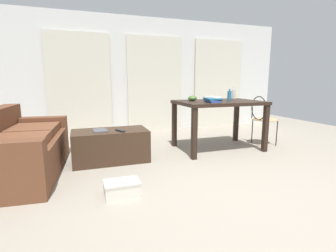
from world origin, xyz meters
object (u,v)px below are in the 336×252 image
at_px(couch, 18,149).
at_px(book_stack, 213,99).
at_px(tv_remote_on_table, 212,100).
at_px(bottle_near, 229,95).
at_px(wire_chair, 262,115).
at_px(bowl, 192,98).
at_px(magazine, 100,130).
at_px(tv_remote_primary, 120,131).
at_px(shoebox, 122,188).
at_px(bottle_far, 234,94).
at_px(craft_table, 219,107).
at_px(coffee_table, 111,146).

height_order(couch, book_stack, book_stack).
xyz_separation_m(book_stack, tv_remote_on_table, (0.13, 0.25, -0.03)).
relative_size(couch, bottle_near, 9.76).
distance_m(wire_chair, tv_remote_on_table, 0.96).
bearing_deg(tv_remote_on_table, bowl, 143.04).
height_order(wire_chair, magazine, wire_chair).
height_order(tv_remote_primary, shoebox, tv_remote_primary).
relative_size(bottle_far, tv_remote_primary, 1.09).
bearing_deg(book_stack, craft_table, 39.02).
relative_size(coffee_table, shoebox, 2.94).
distance_m(book_stack, tv_remote_on_table, 0.28).
distance_m(bottle_near, bowl, 0.63).
distance_m(craft_table, book_stack, 0.31).
bearing_deg(shoebox, bowl, 44.83).
distance_m(book_stack, shoebox, 2.02).
bearing_deg(bottle_far, craft_table, -144.54).
distance_m(couch, bottle_far, 3.44).
bearing_deg(wire_chair, bottle_far, 130.16).
bearing_deg(craft_table, book_stack, -140.98).
bearing_deg(tv_remote_primary, coffee_table, 108.90).
relative_size(couch, book_stack, 5.86).
bearing_deg(bottle_far, coffee_table, -168.67).
distance_m(bowl, magazine, 1.53).
bearing_deg(wire_chair, craft_table, 178.78).
relative_size(craft_table, book_stack, 4.26).
distance_m(coffee_table, tv_remote_primary, 0.29).
relative_size(coffee_table, wire_chair, 1.19).
relative_size(tv_remote_primary, shoebox, 0.54).
relative_size(book_stack, shoebox, 0.90).
bearing_deg(book_stack, bottle_far, 36.53).
height_order(couch, magazine, couch).
distance_m(coffee_table, craft_table, 1.80).
xyz_separation_m(bottle_far, shoebox, (-2.28, -1.58, -0.80)).
bearing_deg(bottle_far, wire_chair, -49.84).
height_order(book_stack, tv_remote_on_table, book_stack).
height_order(wire_chair, bottle_near, bottle_near).
distance_m(wire_chair, bottle_near, 0.72).
bearing_deg(book_stack, couch, -178.87).
height_order(coffee_table, bottle_near, bottle_near).
bearing_deg(wire_chair, bottle_near, 174.22).
height_order(couch, bowl, bowl).
height_order(bottle_far, tv_remote_on_table, bottle_far).
height_order(coffee_table, tv_remote_primary, tv_remote_primary).
xyz_separation_m(bottle_far, tv_remote_on_table, (-0.59, -0.29, -0.07)).
bearing_deg(shoebox, bottle_near, 32.49).
xyz_separation_m(bowl, magazine, (-1.46, -0.22, -0.38)).
distance_m(coffee_table, book_stack, 1.64).
bearing_deg(shoebox, couch, 136.77).
xyz_separation_m(bowl, tv_remote_primary, (-1.21, -0.35, -0.38)).
relative_size(wire_chair, book_stack, 2.73).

